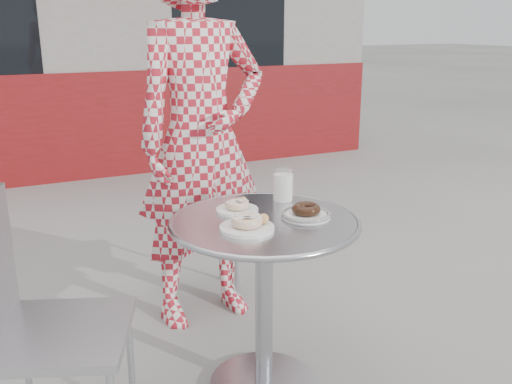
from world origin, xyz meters
name	(u,v)px	position (x,y,z in m)	size (l,w,h in m)	color
ground	(265,382)	(0.00, 0.00, 0.00)	(60.00, 60.00, 0.00)	gray
storefront	(57,18)	(0.00, 5.56, 1.49)	(6.02, 4.55, 3.00)	gray
bistro_table	(264,264)	(-0.02, -0.03, 0.55)	(0.72, 0.72, 0.73)	silver
chair_far	(199,254)	(0.02, 0.84, 0.25)	(0.44, 0.44, 0.82)	#ACAFB4
chair_left	(61,383)	(-0.79, -0.07, 0.28)	(0.57, 0.57, 0.92)	#ACAFB4
seated_person	(202,139)	(0.00, 0.67, 0.91)	(0.66, 0.43, 1.81)	#AD1A29
plate_far	(238,207)	(-0.07, 0.11, 0.74)	(0.16, 0.16, 0.04)	white
plate_near	(248,224)	(-0.12, -0.10, 0.75)	(0.20, 0.20, 0.05)	white
plate_checker	(306,213)	(0.14, -0.07, 0.74)	(0.19, 0.19, 0.05)	white
milk_cup	(283,186)	(0.15, 0.15, 0.79)	(0.09, 0.09, 0.14)	white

